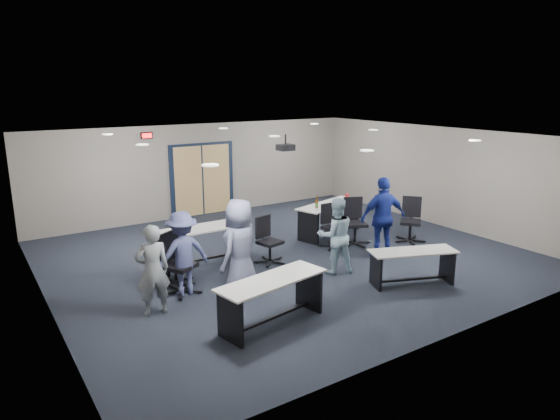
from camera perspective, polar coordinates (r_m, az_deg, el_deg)
floor at (r=11.41m, az=0.75°, el=-5.25°), size 10.00×10.00×0.00m
back_wall at (r=14.91m, az=-8.96°, el=4.54°), size 10.00×0.04×2.70m
front_wall at (r=7.85m, az=19.49°, el=-4.74°), size 10.00×0.04×2.70m
left_wall at (r=9.31m, az=-25.73°, el=-2.46°), size 0.04×9.00×2.70m
right_wall at (r=14.39m, az=17.56°, el=3.71°), size 0.04×9.00×2.70m
ceiling at (r=10.82m, az=0.79°, el=8.37°), size 10.00×9.00×0.04m
double_door at (r=14.93m, az=-8.86°, el=3.39°), size 2.00×0.07×2.20m
exit_sign at (r=14.15m, az=-15.00°, el=8.23°), size 0.32×0.07×0.18m
ceiling_projector at (r=11.43m, az=0.64°, el=7.19°), size 0.35×0.32×0.37m
ceiling_can_lights at (r=11.03m, az=0.06°, el=8.33°), size 6.24×5.74×0.02m
table_front_left at (r=8.10m, az=-0.91°, el=-9.51°), size 2.00×0.96×0.78m
table_front_right at (r=10.03m, az=14.90°, el=-5.68°), size 1.77×1.14×0.68m
table_back_left at (r=10.84m, az=-8.81°, el=-3.32°), size 2.04×0.68×0.83m
table_back_right at (r=12.89m, az=5.69°, el=-0.38°), size 2.14×1.21×1.13m
chair_back_a at (r=9.99m, az=-11.91°, el=-5.51°), size 0.68×0.68×0.95m
chair_back_b at (r=10.81m, az=-1.16°, el=-3.50°), size 0.77×0.77×1.02m
chair_back_c at (r=11.91m, az=6.18°, el=-1.86°), size 0.68×0.68×1.05m
chair_back_d at (r=12.18m, az=8.61°, el=-1.36°), size 0.94×0.94×1.13m
chair_loose_left at (r=9.43m, az=-11.37°, el=-6.03°), size 1.00×1.00×1.16m
chair_loose_right at (r=12.66m, az=14.71°, el=-1.14°), size 0.98×0.98×1.11m
person_gray at (r=8.61m, az=-14.36°, el=-6.68°), size 0.60×0.42×1.58m
person_plaid at (r=9.04m, az=-4.59°, el=-4.42°), size 1.06×0.93×1.83m
person_lightblue at (r=10.26m, az=6.37°, el=-2.91°), size 0.93×0.83×1.59m
person_navy at (r=11.32m, az=11.69°, el=-0.86°), size 1.15×0.72×1.83m
person_back at (r=9.31m, az=-11.08°, el=-4.90°), size 1.04×0.62×1.58m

